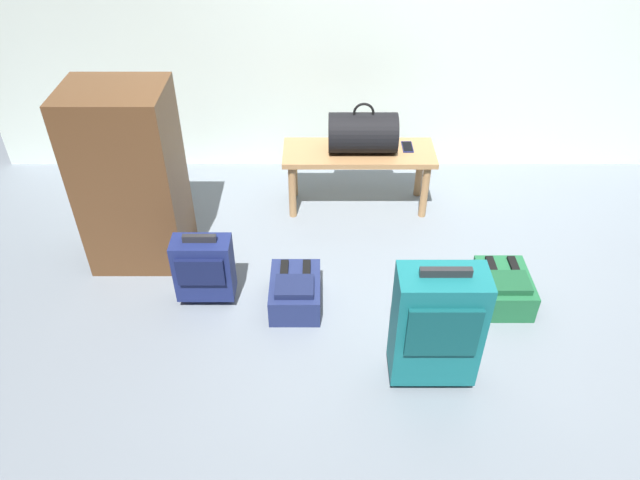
{
  "coord_description": "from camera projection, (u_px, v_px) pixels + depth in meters",
  "views": [
    {
      "loc": [
        -0.61,
        -2.44,
        2.37
      ],
      "look_at": [
        -0.61,
        0.27,
        0.25
      ],
      "focal_mm": 33.33,
      "sensor_mm": 36.0,
      "label": 1
    }
  ],
  "objects": [
    {
      "name": "suitcase_upright_teal",
      "position": [
        438.0,
        326.0,
        2.75
      ],
      "size": [
        0.41,
        0.24,
        0.71
      ],
      "color": "#14666B",
      "rests_on": "ground"
    },
    {
      "name": "backpack_navy",
      "position": [
        296.0,
        291.0,
        3.33
      ],
      "size": [
        0.28,
        0.38,
        0.21
      ],
      "color": "navy",
      "rests_on": "ground"
    },
    {
      "name": "bench",
      "position": [
        359.0,
        160.0,
        3.94
      ],
      "size": [
        1.0,
        0.36,
        0.43
      ],
      "color": "#A87A4C",
      "rests_on": "ground"
    },
    {
      "name": "duffel_bag_black",
      "position": [
        364.0,
        133.0,
        3.82
      ],
      "size": [
        0.44,
        0.26,
        0.34
      ],
      "color": "black",
      "rests_on": "bench"
    },
    {
      "name": "cell_phone",
      "position": [
        408.0,
        147.0,
        3.93
      ],
      "size": [
        0.07,
        0.14,
        0.01
      ],
      "color": "#191E4C",
      "rests_on": "bench"
    },
    {
      "name": "side_cabinet",
      "position": [
        131.0,
        179.0,
        3.4
      ],
      "size": [
        0.56,
        0.44,
        1.1
      ],
      "color": "brown",
      "rests_on": "ground"
    },
    {
      "name": "suitcase_small_navy",
      "position": [
        205.0,
        268.0,
        3.26
      ],
      "size": [
        0.32,
        0.18,
        0.46
      ],
      "color": "navy",
      "rests_on": "ground"
    },
    {
      "name": "ground_plane",
      "position": [
        427.0,
        304.0,
        3.38
      ],
      "size": [
        6.6,
        6.6,
        0.0
      ],
      "primitive_type": "plane",
      "color": "slate"
    },
    {
      "name": "backpack_green",
      "position": [
        505.0,
        288.0,
        3.35
      ],
      "size": [
        0.28,
        0.38,
        0.21
      ],
      "color": "#1E6038",
      "rests_on": "ground"
    }
  ]
}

